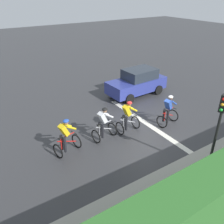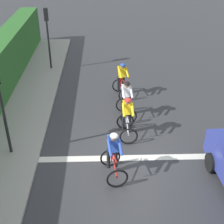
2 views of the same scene
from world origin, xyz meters
name	(u,v)px [view 2 (image 2 of 2)]	position (x,y,z in m)	size (l,w,h in m)	color
ground_plane	(127,156)	(0.00, 0.00, 0.00)	(80.00, 80.00, 0.00)	#333335
sidewalk_kerb	(12,126)	(-4.43, 2.00, 0.06)	(2.80, 21.95, 0.12)	#9E998E
road_marking_stop_line	(127,158)	(0.00, -0.09, 0.00)	(7.00, 0.30, 0.01)	silver
cyclist_lead	(122,80)	(0.09, 4.54, 0.80)	(0.92, 1.21, 1.66)	black
cyclist_second	(126,100)	(0.14, 2.62, 0.80)	(0.82, 1.16, 1.66)	black
cyclist_mid	(127,118)	(0.08, 1.26, 0.80)	(0.74, 1.11, 1.66)	black
cyclist_fourth	(113,155)	(-0.50, -0.93, 0.80)	(0.87, 1.19, 1.66)	black
traffic_light_near_crossing	(0,98)	(-4.04, 0.30, 2.22)	(0.26, 0.30, 3.34)	black
traffic_light_far_junction	(47,30)	(-3.65, 7.83, 2.22)	(0.21, 0.31, 3.34)	black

